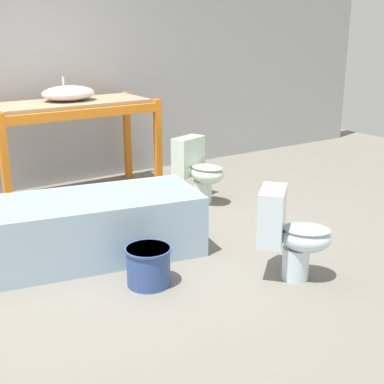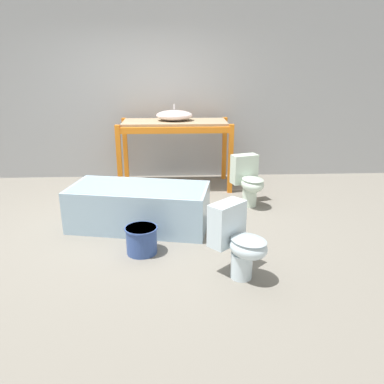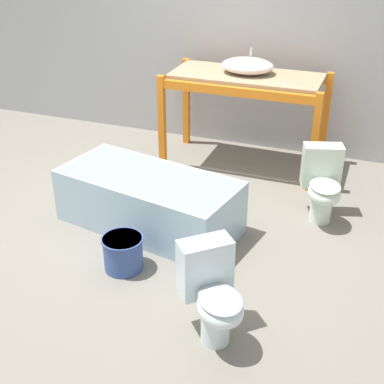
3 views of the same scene
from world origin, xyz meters
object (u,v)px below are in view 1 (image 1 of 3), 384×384
at_px(sink_basin, 68,93).
at_px(bathtub_main, 98,222).
at_px(toilet_near, 198,169).
at_px(toilet_far, 290,232).
at_px(bucket_white, 148,265).

xyz_separation_m(sink_basin, bathtub_main, (-0.43, -1.62, -0.83)).
xyz_separation_m(sink_basin, toilet_near, (1.01, -0.94, -0.76)).
height_order(bathtub_main, toilet_far, toilet_far).
distance_m(toilet_far, bucket_white, 1.06).
bearing_deg(sink_basin, bucket_white, -98.74).
height_order(bathtub_main, bucket_white, bathtub_main).
bearing_deg(toilet_near, bucket_white, -152.61).
bearing_deg(bathtub_main, bucket_white, -72.32).
height_order(sink_basin, bucket_white, sink_basin).
relative_size(toilet_near, toilet_far, 1.00).
xyz_separation_m(toilet_near, bucket_white, (-1.36, -1.36, -0.21)).
bearing_deg(bathtub_main, sink_basin, 86.12).
bearing_deg(bucket_white, bathtub_main, 96.62).
xyz_separation_m(sink_basin, toilet_far, (0.56, -2.78, -0.76)).
height_order(toilet_near, toilet_far, same).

